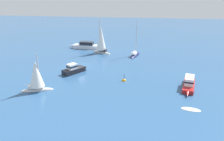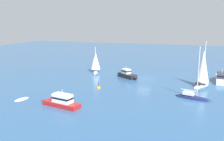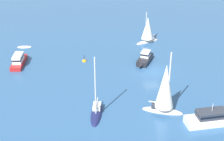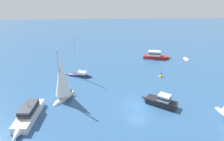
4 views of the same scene
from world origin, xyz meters
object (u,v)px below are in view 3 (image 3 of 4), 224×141
(ketch, at_px, (96,113))
(skiff, at_px, (24,47))
(ketch_1, at_px, (165,91))
(yacht, at_px, (148,31))
(cabin_cruiser_1, at_px, (214,118))
(cabin_cruiser, at_px, (145,59))
(channel_buoy, at_px, (84,61))
(launch, at_px, (19,60))

(ketch, xyz_separation_m, skiff, (-8.31, 24.23, -0.17))
(ketch, xyz_separation_m, ketch_1, (8.14, -1.50, 2.80))
(yacht, bearing_deg, cabin_cruiser_1, 70.22)
(ketch_1, distance_m, yacht, 23.50)
(cabin_cruiser, height_order, channel_buoy, cabin_cruiser)
(cabin_cruiser_1, distance_m, channel_buoy, 23.97)
(cabin_cruiser_1, bearing_deg, channel_buoy, 122.91)
(cabin_cruiser_1, bearing_deg, cabin_cruiser, 100.81)
(yacht, bearing_deg, launch, -7.52)
(launch, bearing_deg, ketch, -139.29)
(cabin_cruiser, height_order, ketch_1, ketch_1)
(launch, relative_size, ketch_1, 0.80)
(cabin_cruiser, bearing_deg, cabin_cruiser_1, 43.05)
(skiff, xyz_separation_m, channel_buoy, (9.46, -8.64, 0.01))
(launch, xyz_separation_m, yacht, (23.17, 4.19, 1.50))
(launch, xyz_separation_m, ketch, (9.20, -17.06, -0.55))
(cabin_cruiser_1, bearing_deg, ketch, 161.37)
(ketch, height_order, ketch_1, ketch_1)
(cabin_cruiser, height_order, ketch, ketch)
(skiff, xyz_separation_m, yacht, (22.28, -2.98, 2.22))
(skiff, bearing_deg, channel_buoy, -31.14)
(channel_buoy, bearing_deg, ketch, -94.19)
(ketch_1, relative_size, skiff, 3.21)
(cabin_cruiser, xyz_separation_m, ketch, (-10.61, -12.83, -0.51))
(launch, height_order, channel_buoy, launch)
(cabin_cruiser, relative_size, cabin_cruiser_1, 0.63)
(ketch_1, distance_m, channel_buoy, 18.70)
(ketch_1, bearing_deg, ketch, -161.94)
(ketch_1, height_order, skiff, ketch_1)
(launch, bearing_deg, cabin_cruiser, -89.70)
(cabin_cruiser, bearing_deg, skiff, -85.68)
(cabin_cruiser, relative_size, launch, 0.74)
(cabin_cruiser_1, height_order, channel_buoy, cabin_cruiser_1)
(cabin_cruiser, xyz_separation_m, launch, (-19.81, 4.24, 0.04))
(launch, xyz_separation_m, ketch_1, (17.34, -18.56, 2.25))
(cabin_cruiser_1, bearing_deg, skiff, 129.10)
(channel_buoy, bearing_deg, cabin_cruiser, -16.29)
(launch, distance_m, channel_buoy, 10.47)
(cabin_cruiser_1, relative_size, channel_buoy, 5.49)
(cabin_cruiser_1, bearing_deg, yacht, 91.14)
(ketch, xyz_separation_m, yacht, (13.96, 21.25, 2.05))
(yacht, bearing_deg, ketch, 38.93)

